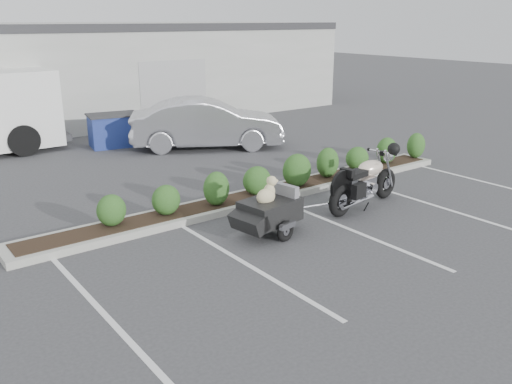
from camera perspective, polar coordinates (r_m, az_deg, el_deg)
ground at (r=11.01m, az=3.59°, el=-4.57°), size 90.00×90.00×0.00m
planter_kerb at (r=13.18m, az=0.71°, el=-0.36°), size 12.00×1.00×0.15m
building at (r=25.68m, az=-22.26°, el=11.64°), size 26.00×10.00×4.00m
motorcycle at (r=12.69m, az=11.43°, el=0.98°), size 2.57×1.00×1.48m
pet_trailer at (r=10.89m, az=1.43°, el=-1.90°), size 2.08×1.18×1.22m
sedan at (r=18.33m, az=-5.20°, el=7.18°), size 5.24×3.99×1.65m
dumpster at (r=19.21m, az=-14.71°, el=6.35°), size 1.86×1.44×1.11m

